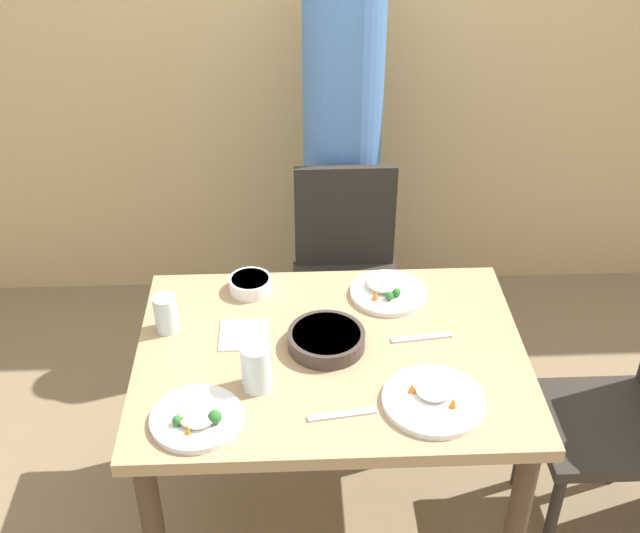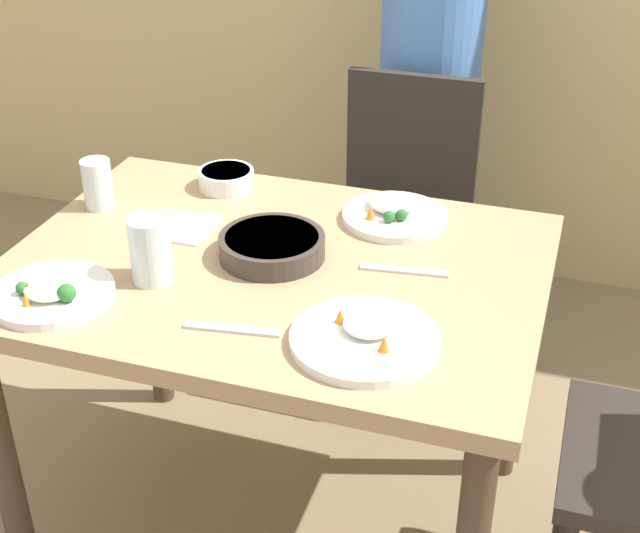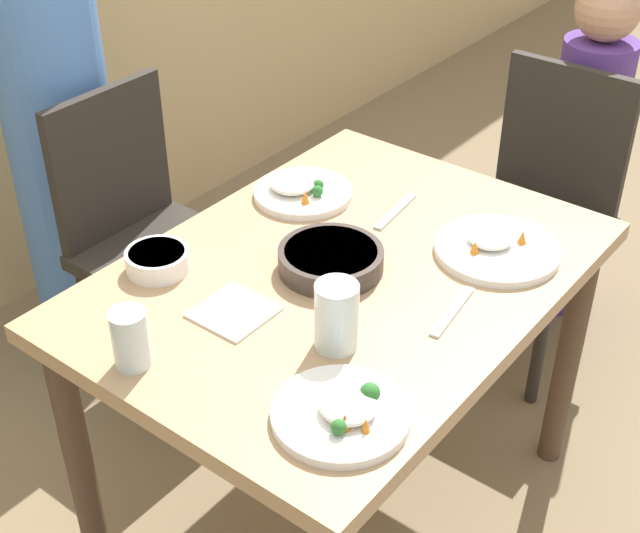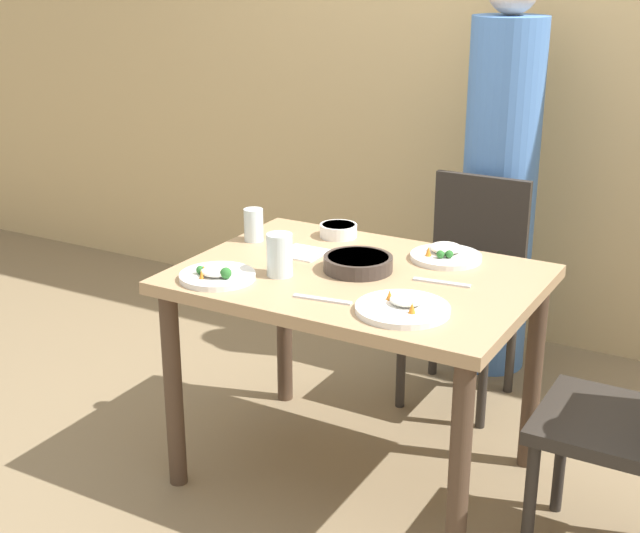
{
  "view_description": "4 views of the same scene",
  "coord_description": "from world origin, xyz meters",
  "px_view_note": "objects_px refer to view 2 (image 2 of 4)",
  "views": [
    {
      "loc": [
        -0.11,
        -1.74,
        2.19
      ],
      "look_at": [
        -0.03,
        0.08,
        0.96
      ],
      "focal_mm": 45.0,
      "sensor_mm": 36.0,
      "label": 1
    },
    {
      "loc": [
        0.58,
        -1.48,
        1.64
      ],
      "look_at": [
        0.1,
        0.01,
        0.73
      ],
      "focal_mm": 50.0,
      "sensor_mm": 36.0,
      "label": 2
    },
    {
      "loc": [
        -1.24,
        -0.9,
        1.78
      ],
      "look_at": [
        -0.02,
        0.04,
        0.73
      ],
      "focal_mm": 50.0,
      "sensor_mm": 36.0,
      "label": 3
    },
    {
      "loc": [
        1.19,
        -2.36,
        1.69
      ],
      "look_at": [
        -0.12,
        -0.04,
        0.74
      ],
      "focal_mm": 50.0,
      "sensor_mm": 36.0,
      "label": 4
    }
  ],
  "objects_px": {
    "person_adult": "(429,86)",
    "plate_rice_adult": "(365,337)",
    "bowl_curry": "(272,246)",
    "glass_water_tall": "(150,250)",
    "chair_adult_spot": "(400,220)"
  },
  "relations": [
    {
      "from": "person_adult",
      "to": "plate_rice_adult",
      "type": "bearing_deg",
      "value": -83.11
    },
    {
      "from": "chair_adult_spot",
      "to": "person_adult",
      "type": "relative_size",
      "value": 0.53
    },
    {
      "from": "person_adult",
      "to": "plate_rice_adult",
      "type": "relative_size",
      "value": 6.13
    },
    {
      "from": "chair_adult_spot",
      "to": "bowl_curry",
      "type": "relative_size",
      "value": 3.94
    },
    {
      "from": "person_adult",
      "to": "glass_water_tall",
      "type": "relative_size",
      "value": 12.2
    },
    {
      "from": "bowl_curry",
      "to": "glass_water_tall",
      "type": "relative_size",
      "value": 1.63
    },
    {
      "from": "chair_adult_spot",
      "to": "glass_water_tall",
      "type": "xyz_separation_m",
      "value": [
        -0.31,
        -0.87,
        0.31
      ]
    },
    {
      "from": "bowl_curry",
      "to": "glass_water_tall",
      "type": "xyz_separation_m",
      "value": [
        -0.19,
        -0.16,
        0.04
      ]
    },
    {
      "from": "plate_rice_adult",
      "to": "glass_water_tall",
      "type": "height_order",
      "value": "glass_water_tall"
    },
    {
      "from": "plate_rice_adult",
      "to": "glass_water_tall",
      "type": "relative_size",
      "value": 1.99
    },
    {
      "from": "bowl_curry",
      "to": "plate_rice_adult",
      "type": "relative_size",
      "value": 0.82
    },
    {
      "from": "glass_water_tall",
      "to": "bowl_curry",
      "type": "bearing_deg",
      "value": 39.66
    },
    {
      "from": "chair_adult_spot",
      "to": "person_adult",
      "type": "bearing_deg",
      "value": 90.0
    },
    {
      "from": "chair_adult_spot",
      "to": "bowl_curry",
      "type": "height_order",
      "value": "chair_adult_spot"
    },
    {
      "from": "person_adult",
      "to": "glass_water_tall",
      "type": "height_order",
      "value": "person_adult"
    }
  ]
}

